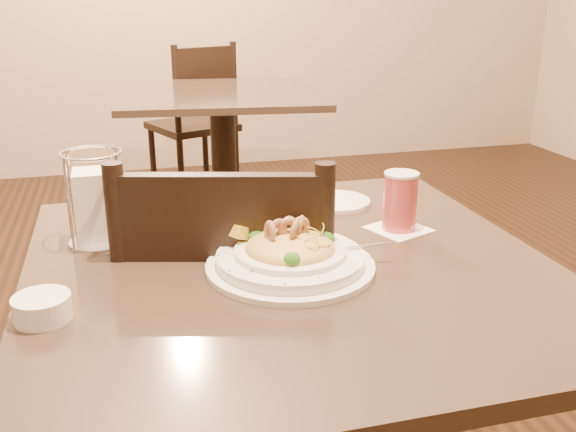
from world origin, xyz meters
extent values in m
cube|color=#493829|center=(0.00, 0.00, 0.74)|extent=(0.90, 0.90, 0.03)
cylinder|color=black|center=(0.21, 1.99, 0.01)|extent=(0.52, 0.52, 0.03)
cylinder|color=black|center=(0.21, 1.99, 0.38)|extent=(0.12, 0.12, 0.69)
cube|color=#493829|center=(0.21, 1.99, 0.74)|extent=(1.00, 1.00, 0.03)
cube|color=black|center=(-0.07, 0.22, 0.45)|extent=(0.51, 0.51, 0.04)
cylinder|color=black|center=(0.15, 0.35, 0.21)|extent=(0.04, 0.04, 0.43)
cylinder|color=black|center=(-0.19, 0.44, 0.21)|extent=(0.04, 0.04, 0.43)
cylinder|color=black|center=(0.06, 0.00, 0.70)|extent=(0.04, 0.04, 0.46)
cylinder|color=black|center=(-0.29, 0.10, 0.70)|extent=(0.04, 0.04, 0.46)
cube|color=black|center=(-0.11, 0.05, 0.80)|extent=(0.36, 0.12, 0.22)
cube|color=black|center=(0.15, 2.72, 0.45)|extent=(0.55, 0.55, 0.04)
cylinder|color=black|center=(0.25, 2.95, 0.21)|extent=(0.04, 0.04, 0.43)
cylinder|color=black|center=(-0.09, 2.82, 0.21)|extent=(0.04, 0.04, 0.43)
cylinder|color=black|center=(0.38, 2.62, 0.21)|extent=(0.04, 0.04, 0.43)
cylinder|color=black|center=(0.04, 2.48, 0.21)|extent=(0.04, 0.04, 0.43)
cylinder|color=black|center=(0.38, 2.62, 0.70)|extent=(0.04, 0.04, 0.46)
cylinder|color=black|center=(0.04, 2.48, 0.70)|extent=(0.04, 0.04, 0.46)
cube|color=black|center=(0.21, 2.55, 0.80)|extent=(0.35, 0.16, 0.22)
cylinder|color=white|center=(-0.01, -0.03, 0.76)|extent=(0.29, 0.29, 0.01)
cylinder|color=white|center=(-0.01, -0.03, 0.77)|extent=(0.25, 0.25, 0.02)
cylinder|color=white|center=(-0.01, -0.03, 0.79)|extent=(0.19, 0.19, 0.01)
ellipsoid|color=gold|center=(-0.01, -0.03, 0.79)|extent=(0.15, 0.15, 0.05)
cube|color=yellow|center=(-0.08, 0.03, 0.81)|extent=(0.06, 0.05, 0.04)
cube|color=silver|center=(0.11, -0.03, 0.79)|extent=(0.11, 0.02, 0.01)
cube|color=silver|center=(0.05, -0.03, 0.79)|extent=(0.03, 0.02, 0.00)
torus|color=gold|center=(0.02, -0.07, 0.82)|extent=(0.03, 0.03, 0.01)
torus|color=gold|center=(-0.01, -0.03, 0.81)|extent=(0.04, 0.04, 0.01)
torus|color=gold|center=(0.03, -0.07, 0.80)|extent=(0.05, 0.05, 0.02)
torus|color=gold|center=(0.03, -0.02, 0.82)|extent=(0.03, 0.04, 0.03)
torus|color=gold|center=(0.00, -0.01, 0.80)|extent=(0.04, 0.04, 0.02)
torus|color=gold|center=(-0.02, -0.02, 0.80)|extent=(0.03, 0.03, 0.02)
torus|color=gold|center=(0.01, -0.03, 0.81)|extent=(0.04, 0.06, 0.04)
torus|color=gold|center=(0.01, -0.02, 0.82)|extent=(0.03, 0.03, 0.02)
torus|color=gold|center=(0.03, -0.06, 0.80)|extent=(0.05, 0.04, 0.03)
torus|color=gold|center=(-0.01, -0.02, 0.81)|extent=(0.03, 0.04, 0.01)
torus|color=gold|center=(0.04, -0.01, 0.82)|extent=(0.04, 0.05, 0.04)
torus|color=gold|center=(0.01, -0.04, 0.81)|extent=(0.04, 0.04, 0.02)
torus|color=gold|center=(0.01, 0.02, 0.80)|extent=(0.04, 0.04, 0.01)
torus|color=gold|center=(0.00, -0.02, 0.82)|extent=(0.05, 0.04, 0.02)
torus|color=gold|center=(0.02, -0.03, 0.81)|extent=(0.04, 0.04, 0.01)
torus|color=gold|center=(-0.04, -0.05, 0.80)|extent=(0.04, 0.04, 0.02)
torus|color=gold|center=(-0.01, -0.03, 0.81)|extent=(0.04, 0.05, 0.02)
torus|color=gold|center=(-0.01, 0.00, 0.82)|extent=(0.05, 0.04, 0.01)
torus|color=tan|center=(-0.04, -0.03, 0.83)|extent=(0.02, 0.04, 0.04)
torus|color=tan|center=(-0.03, -0.02, 0.83)|extent=(0.04, 0.03, 0.04)
torus|color=tan|center=(-0.01, -0.02, 0.83)|extent=(0.04, 0.02, 0.04)
torus|color=tan|center=(0.01, -0.02, 0.83)|extent=(0.03, 0.04, 0.04)
torus|color=tan|center=(0.00, -0.04, 0.83)|extent=(0.03, 0.04, 0.04)
torus|color=tan|center=(-0.01, -0.02, 0.83)|extent=(0.04, 0.03, 0.04)
torus|color=tan|center=(0.01, -0.02, 0.83)|extent=(0.04, 0.02, 0.04)
ellipsoid|color=#205012|center=(0.06, -0.02, 0.80)|extent=(0.03, 0.03, 0.02)
ellipsoid|color=#205012|center=(-0.06, 0.02, 0.80)|extent=(0.03, 0.03, 0.02)
ellipsoid|color=#205012|center=(-0.02, -0.09, 0.80)|extent=(0.03, 0.03, 0.02)
cube|color=#266619|center=(0.07, 0.06, 0.78)|extent=(0.00, 0.00, 0.00)
cube|color=#266619|center=(0.09, 0.04, 0.78)|extent=(0.00, 0.00, 0.00)
cube|color=#266619|center=(-0.04, 0.07, 0.78)|extent=(0.00, 0.00, 0.00)
cube|color=#266619|center=(-0.12, -0.07, 0.78)|extent=(0.00, 0.00, 0.00)
cube|color=#266619|center=(-0.05, -0.14, 0.78)|extent=(0.00, 0.00, 0.00)
cube|color=#266619|center=(0.01, -0.13, 0.78)|extent=(0.00, 0.00, 0.00)
cube|color=#266619|center=(-0.11, 0.00, 0.78)|extent=(0.00, 0.00, 0.00)
cube|color=#266619|center=(-0.13, 0.00, 0.78)|extent=(0.00, 0.00, 0.00)
cube|color=#266619|center=(-0.01, 0.08, 0.78)|extent=(0.00, 0.00, 0.00)
cube|color=#266619|center=(0.11, -0.01, 0.78)|extent=(0.00, 0.00, 0.00)
cube|color=#266619|center=(-0.09, -0.08, 0.78)|extent=(0.00, 0.00, 0.00)
cube|color=white|center=(0.25, 0.10, 0.76)|extent=(0.13, 0.13, 0.00)
cylinder|color=#C14444|center=(0.25, 0.10, 0.81)|extent=(0.07, 0.07, 0.11)
cylinder|color=white|center=(0.25, 0.10, 0.87)|extent=(0.07, 0.07, 0.01)
cube|color=black|center=(-0.07, 0.20, 0.76)|extent=(0.21, 0.17, 0.01)
cube|color=black|center=(0.02, 0.21, 0.79)|extent=(0.02, 0.16, 0.04)
cube|color=black|center=(-0.17, 0.20, 0.79)|extent=(0.02, 0.16, 0.04)
cube|color=black|center=(-0.08, 0.28, 0.79)|extent=(0.20, 0.02, 0.04)
cube|color=black|center=(-0.07, 0.13, 0.79)|extent=(0.20, 0.02, 0.04)
cylinder|color=silver|center=(-0.32, 0.18, 0.76)|extent=(0.11, 0.11, 0.01)
torus|color=silver|center=(-0.32, 0.18, 0.93)|extent=(0.11, 0.11, 0.01)
cube|color=white|center=(-0.32, 0.18, 0.83)|extent=(0.09, 0.09, 0.14)
cylinder|color=silver|center=(-0.37, 0.14, 0.85)|extent=(0.01, 0.01, 0.17)
cylinder|color=silver|center=(-0.28, 0.14, 0.85)|extent=(0.01, 0.01, 0.17)
cylinder|color=silver|center=(-0.37, 0.23, 0.85)|extent=(0.01, 0.01, 0.17)
cylinder|color=silver|center=(-0.28, 0.23, 0.85)|extent=(0.01, 0.01, 0.17)
cylinder|color=white|center=(0.18, 0.29, 0.76)|extent=(0.16, 0.16, 0.01)
cylinder|color=white|center=(-0.40, -0.10, 0.77)|extent=(0.10, 0.10, 0.04)
camera|label=1|loc=(-0.27, -0.99, 1.21)|focal=40.00mm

